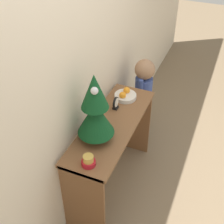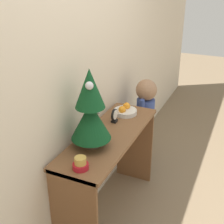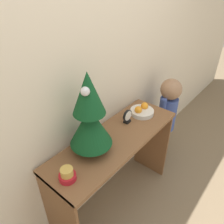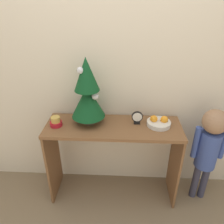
% 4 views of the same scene
% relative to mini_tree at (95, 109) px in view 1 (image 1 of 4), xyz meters
% --- Properties ---
extents(ground_plane, '(12.00, 12.00, 0.00)m').
position_rel_mini_tree_xyz_m(ground_plane, '(0.22, -0.24, -1.10)').
color(ground_plane, '#7A664C').
extents(back_wall, '(7.00, 0.05, 2.50)m').
position_rel_mini_tree_xyz_m(back_wall, '(0.22, 0.20, 0.15)').
color(back_wall, beige).
rests_on(back_wall, ground_plane).
extents(console_table, '(1.20, 0.40, 0.81)m').
position_rel_mini_tree_xyz_m(console_table, '(0.22, -0.04, -0.48)').
color(console_table, brown).
rests_on(console_table, ground_plane).
extents(mini_tree, '(0.29, 0.29, 0.59)m').
position_rel_mini_tree_xyz_m(mini_tree, '(0.00, 0.00, 0.00)').
color(mini_tree, '#4C3828').
rests_on(mini_tree, console_table).
extents(fruit_bowl, '(0.21, 0.21, 0.09)m').
position_rel_mini_tree_xyz_m(fruit_bowl, '(0.62, -0.01, -0.26)').
color(fruit_bowl, silver).
rests_on(fruit_bowl, console_table).
extents(singing_bowl, '(0.11, 0.11, 0.09)m').
position_rel_mini_tree_xyz_m(singing_bowl, '(-0.28, -0.07, -0.25)').
color(singing_bowl, '#AD1923').
rests_on(singing_bowl, console_table).
extents(desk_clock, '(0.10, 0.04, 0.12)m').
position_rel_mini_tree_xyz_m(desk_clock, '(0.43, 0.01, -0.23)').
color(desk_clock, black).
rests_on(desk_clock, console_table).
extents(child_figure, '(0.29, 0.21, 0.99)m').
position_rel_mini_tree_xyz_m(child_figure, '(1.08, -0.06, -0.45)').
color(child_figure, '#38384C').
rests_on(child_figure, ground_plane).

